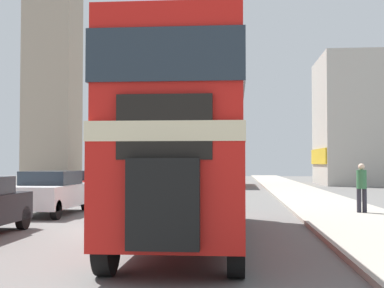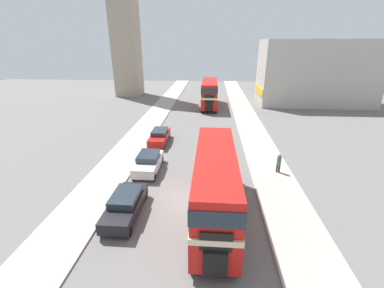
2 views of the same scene
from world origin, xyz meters
The scene contains 7 objects.
ground_plane centered at (0.00, 0.00, 0.00)m, with size 120.00×120.00×0.00m, color slate.
sidewalk_right centered at (6.75, 0.00, 0.06)m, with size 3.50×120.00×0.12m.
double_decker_bus centered at (1.92, -1.50, 2.55)m, with size 2.42×10.27×4.30m.
bus_distant centered at (1.23, 28.62, 2.58)m, with size 2.57×10.60×4.36m.
car_parked_mid centered at (-3.66, 4.30, 0.79)m, with size 1.85×4.30×1.54m.
car_parked_far centered at (-3.99, 10.91, 0.76)m, with size 1.72×4.63×1.46m.
pedestrian_walking centered at (7.32, 4.63, 1.08)m, with size 0.34×0.34×1.70m.
Camera 1 is at (2.99, -14.34, 1.84)m, focal length 50.00 mm.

